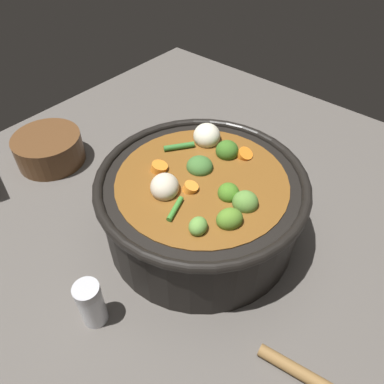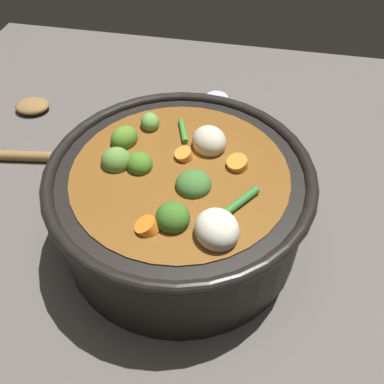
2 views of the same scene
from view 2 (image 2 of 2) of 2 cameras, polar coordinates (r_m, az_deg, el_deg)
The scene contains 4 objects.
ground_plane at distance 0.61m, azimuth -1.40°, elevation -5.48°, with size 1.10×1.10×0.00m, color #514C47.
cooking_pot at distance 0.56m, azimuth -1.52°, elevation -1.31°, with size 0.33×0.33×0.15m.
wooden_spoon at distance 0.82m, azimuth -21.89°, elevation 7.54°, with size 0.24×0.19×0.02m.
salt_shaker at distance 0.74m, azimuth 3.18°, elevation 9.94°, with size 0.04×0.04×0.08m.
Camera 2 is at (0.09, -0.36, 0.49)m, focal length 40.20 mm.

